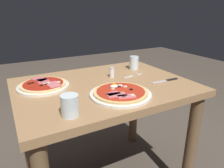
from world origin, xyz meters
TOP-DOWN VIEW (x-y plane):
  - dining_table at (0.00, 0.00)m, footprint 1.01×0.76m
  - pizza_foreground at (0.00, -0.19)m, footprint 0.32×0.32m
  - pizza_across_left at (-0.33, 0.11)m, footprint 0.29×0.29m
  - water_glass_near at (-0.29, -0.28)m, footprint 0.07×0.07m
  - water_glass_far at (0.33, 0.18)m, footprint 0.07×0.07m
  - fork at (0.22, 0.04)m, footprint 0.16×0.04m
  - knife at (0.37, -0.14)m, footprint 0.20×0.02m
  - salt_shaker at (0.10, 0.09)m, footprint 0.03×0.03m

SIDE VIEW (x-z plane):
  - dining_table at x=0.00m, z-range 0.24..0.98m
  - fork at x=0.22m, z-range 0.74..0.75m
  - knife at x=0.37m, z-range 0.74..0.75m
  - pizza_across_left at x=-0.33m, z-range 0.74..0.77m
  - pizza_foreground at x=0.00m, z-range 0.73..0.78m
  - salt_shaker at x=0.10m, z-range 0.74..0.81m
  - water_glass_near at x=-0.29m, z-range 0.74..0.83m
  - water_glass_far at x=0.33m, z-range 0.74..0.83m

